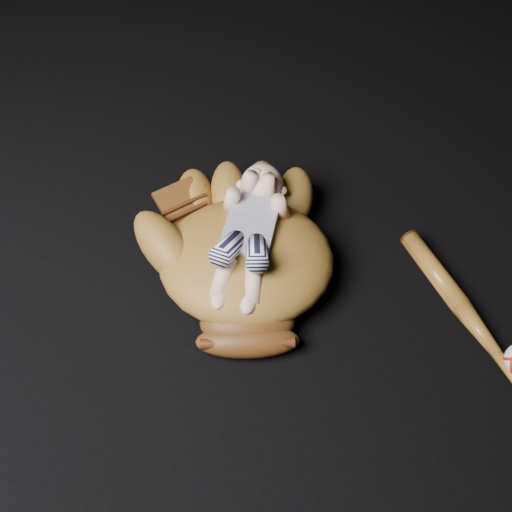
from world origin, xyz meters
name	(u,v)px	position (x,y,z in m)	size (l,w,h in m)	color
baseball_glove	(246,254)	(-0.16, 0.14, 0.08)	(0.46, 0.52, 0.16)	brown
newborn_baby	(248,234)	(-0.15, 0.16, 0.13)	(0.17, 0.36, 0.15)	#D8A48B
baseball_bat	(468,316)	(0.31, 0.09, 0.02)	(0.04, 0.46, 0.04)	brown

